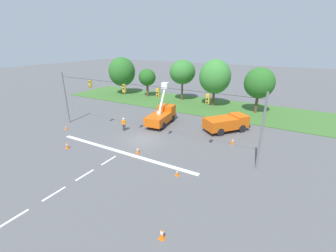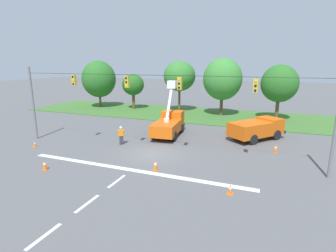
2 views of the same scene
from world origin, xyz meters
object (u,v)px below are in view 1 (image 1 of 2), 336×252
object	(u,v)px
utility_truck_bucket_lift	(162,115)
traffic_cone_mid_right	(67,145)
tree_east	(215,77)
utility_truck_support_near	(227,123)
traffic_cone_mid_left	(177,172)
tree_west	(147,78)
traffic_cone_foreground_right	(66,127)
tree_centre	(183,72)
traffic_cone_near_bucket	(162,233)
tree_far_west	(122,72)
tree_far_east	(259,83)
traffic_cone_foreground_left	(233,141)
traffic_cone_lane_edge_a	(138,150)
road_worker	(124,123)

from	to	relation	value
utility_truck_bucket_lift	traffic_cone_mid_right	size ratio (longest dim) A/B	7.58
utility_truck_bucket_lift	tree_east	bearing A→B (deg)	75.73
utility_truck_support_near	traffic_cone_mid_left	xyz separation A→B (m)	(-0.74, -12.53, -0.86)
tree_west	traffic_cone_foreground_right	distance (m)	21.56
tree_centre	utility_truck_support_near	xyz separation A→B (m)	(12.32, -11.94, -4.37)
tree_west	traffic_cone_near_bucket	xyz separation A→B (m)	(21.66, -30.18, -3.64)
tree_far_west	traffic_cone_mid_right	world-z (taller)	tree_far_west
tree_far_east	traffic_cone_mid_right	bearing A→B (deg)	-123.33
traffic_cone_foreground_right	traffic_cone_mid_right	size ratio (longest dim) A/B	0.74
tree_centre	traffic_cone_mid_right	world-z (taller)	tree_centre
traffic_cone_mid_left	traffic_cone_mid_right	xyz separation A→B (m)	(-13.03, -1.21, 0.09)
traffic_cone_mid_left	tree_west	bearing A→B (deg)	129.21
tree_centre	traffic_cone_foreground_right	size ratio (longest dim) A/B	13.22
traffic_cone_foreground_right	traffic_cone_mid_left	bearing A→B (deg)	-7.94
utility_truck_support_near	traffic_cone_foreground_left	bearing A→B (deg)	-63.47
tree_centre	traffic_cone_lane_edge_a	size ratio (longest dim) A/B	9.77
tree_west	traffic_cone_foreground_right	size ratio (longest dim) A/B	9.79
tree_far_west	traffic_cone_foreground_left	bearing A→B (deg)	-27.10
tree_west	utility_truck_bucket_lift	bearing A→B (deg)	-48.91
road_worker	tree_west	bearing A→B (deg)	115.20
traffic_cone_mid_left	tree_east	bearing A→B (deg)	101.51
tree_west	utility_truck_support_near	xyz separation A→B (m)	(20.10, -11.20, -2.88)
tree_centre	traffic_cone_lane_edge_a	world-z (taller)	tree_centre
traffic_cone_foreground_left	traffic_cone_mid_left	xyz separation A→B (m)	(-2.55, -8.91, -0.09)
tree_east	utility_truck_bucket_lift	xyz separation A→B (m)	(-3.24, -12.75, -3.96)
tree_west	tree_far_east	size ratio (longest dim) A/B	0.79
tree_far_east	traffic_cone_foreground_left	xyz separation A→B (m)	(-0.18, -13.84, -4.52)
road_worker	traffic_cone_mid_left	xyz separation A→B (m)	(11.04, -6.06, -0.69)
tree_east	road_worker	distance (m)	19.00
traffic_cone_foreground_left	traffic_cone_near_bucket	distance (m)	15.37
tree_far_east	traffic_cone_foreground_left	distance (m)	14.56
tree_east	traffic_cone_foreground_right	world-z (taller)	tree_east
tree_east	traffic_cone_lane_edge_a	xyz separation A→B (m)	(-0.79, -21.78, -4.88)
tree_far_east	traffic_cone_foreground_right	distance (m)	29.41
traffic_cone_foreground_left	traffic_cone_mid_left	distance (m)	9.26
road_worker	traffic_cone_near_bucket	xyz separation A→B (m)	(13.34, -12.51, -0.60)
tree_west	traffic_cone_foreground_right	xyz separation A→B (m)	(1.24, -21.20, -3.77)
traffic_cone_foreground_left	traffic_cone_lane_edge_a	world-z (taller)	traffic_cone_lane_edge_a
tree_centre	road_worker	bearing A→B (deg)	-88.32
traffic_cone_lane_edge_a	tree_centre	bearing A→B (deg)	104.79
traffic_cone_foreground_right	traffic_cone_lane_edge_a	size ratio (longest dim) A/B	0.74
tree_far_east	traffic_cone_lane_edge_a	world-z (taller)	tree_far_east
utility_truck_bucket_lift	traffic_cone_mid_right	world-z (taller)	utility_truck_bucket_lift
utility_truck_bucket_lift	traffic_cone_foreground_right	world-z (taller)	utility_truck_bucket_lift
utility_truck_support_near	tree_east	bearing A→B (deg)	116.77
traffic_cone_mid_right	tree_west	bearing A→B (deg)	104.24
utility_truck_support_near	traffic_cone_mid_left	distance (m)	12.58
traffic_cone_near_bucket	traffic_cone_lane_edge_a	bearing A→B (deg)	133.98
traffic_cone_mid_right	utility_truck_bucket_lift	bearing A→B (deg)	67.26
traffic_cone_foreground_left	traffic_cone_foreground_right	size ratio (longest dim) A/B	1.35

